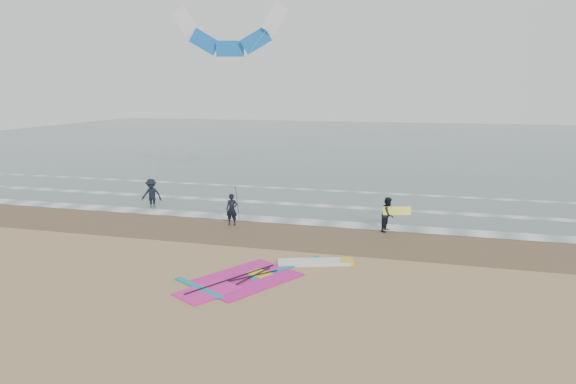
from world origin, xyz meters
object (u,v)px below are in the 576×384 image
(person_standing, at_px, (232,210))
(person_wading, at_px, (151,189))
(person_walking, at_px, (388,214))
(windsurf_rig, at_px, (266,274))
(surf_kite, at_px, (229,35))

(person_standing, bearing_deg, person_wading, 149.00)
(person_standing, distance_m, person_wading, 6.88)
(person_walking, distance_m, person_wading, 13.88)
(windsurf_rig, xyz_separation_m, person_standing, (-3.70, 6.22, 0.75))
(person_walking, height_order, surf_kite, surf_kite)
(person_standing, xyz_separation_m, surf_kite, (-1.99, 5.34, 8.85))
(person_standing, height_order, person_walking, person_walking)
(windsurf_rig, distance_m, person_standing, 7.28)
(person_standing, relative_size, surf_kite, 0.16)
(person_wading, bearing_deg, surf_kite, 22.24)
(person_walking, relative_size, surf_kite, 0.16)
(windsurf_rig, distance_m, person_walking, 8.08)
(person_wading, relative_size, surf_kite, 0.19)
(windsurf_rig, distance_m, surf_kite, 16.07)
(windsurf_rig, height_order, person_walking, person_walking)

